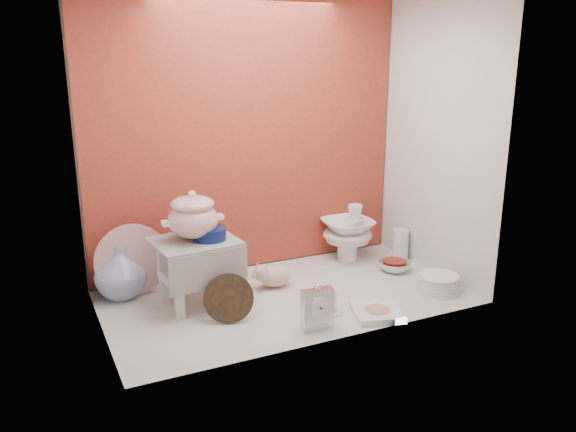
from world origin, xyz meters
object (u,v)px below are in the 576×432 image
porcelain_tower (348,233)px  dinner_plate_stack (438,283)px  blue_white_vase (120,272)px  step_stool (196,272)px  soup_tureen (193,215)px  mantel_clock (317,307)px  gold_rim_teacup (325,301)px  crystal_bowl (394,266)px  floral_platter (132,260)px  plush_pig (275,275)px

porcelain_tower → dinner_plate_stack: bearing=-73.3°
blue_white_vase → step_stool: bearing=-36.8°
soup_tureen → blue_white_vase: soup_tureen is taller
mantel_clock → gold_rim_teacup: size_ratio=1.86×
porcelain_tower → step_stool: bearing=-167.5°
step_stool → crystal_bowl: bearing=-8.4°
floral_platter → dinner_plate_stack: (1.43, -0.63, -0.14)m
plush_pig → dinner_plate_stack: size_ratio=0.98×
crystal_bowl → porcelain_tower: size_ratio=0.55×
mantel_clock → dinner_plate_stack: (0.77, 0.10, -0.06)m
gold_rim_teacup → dinner_plate_stack: gold_rim_teacup is taller
floral_platter → crystal_bowl: (1.40, -0.30, -0.16)m
porcelain_tower → mantel_clock: bearing=-129.3°
crystal_bowl → porcelain_tower: 0.34m
plush_pig → porcelain_tower: size_ratio=0.66×
floral_platter → gold_rim_teacup: (0.78, -0.59, -0.13)m
plush_pig → crystal_bowl: size_ratio=1.20×
blue_white_vase → mantel_clock: size_ratio=1.29×
mantel_clock → dinner_plate_stack: mantel_clock is taller
step_stool → soup_tureen: size_ratio=1.37×
step_stool → blue_white_vase: size_ratio=1.43×
mantel_clock → porcelain_tower: (0.58, 0.71, 0.06)m
crystal_bowl → plush_pig: bearing=173.4°
plush_pig → blue_white_vase: bearing=-176.9°
blue_white_vase → porcelain_tower: size_ratio=0.81×
dinner_plate_stack → porcelain_tower: (-0.18, 0.61, 0.12)m
gold_rim_teacup → dinner_plate_stack: (0.65, -0.04, -0.01)m
crystal_bowl → floral_platter: bearing=168.0°
dinner_plate_stack → floral_platter: bearing=156.4°
blue_white_vase → mantel_clock: bearing=-45.2°
step_stool → crystal_bowl: size_ratio=2.13×
step_stool → blue_white_vase: bearing=137.9°
step_stool → mantel_clock: size_ratio=1.85×
crystal_bowl → soup_tureen: bearing=176.5°
floral_platter → plush_pig: floral_platter is taller
floral_platter → mantel_clock: floral_platter is taller
blue_white_vase → dinner_plate_stack: blue_white_vase is taller
mantel_clock → porcelain_tower: size_ratio=0.63×
blue_white_vase → floral_platter: bearing=-4.4°
plush_pig → porcelain_tower: 0.60m
crystal_bowl → gold_rim_teacup: bearing=-154.1°
soup_tureen → plush_pig: size_ratio=1.30×
porcelain_tower → blue_white_vase: bearing=179.1°
step_stool → porcelain_tower: 1.02m
mantel_clock → crystal_bowl: bearing=33.7°
step_stool → floral_platter: size_ratio=1.04×
floral_platter → dinner_plate_stack: size_ratio=1.68×
plush_pig → crystal_bowl: 0.71m
soup_tureen → mantel_clock: bearing=-51.1°
floral_platter → crystal_bowl: floral_platter is taller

